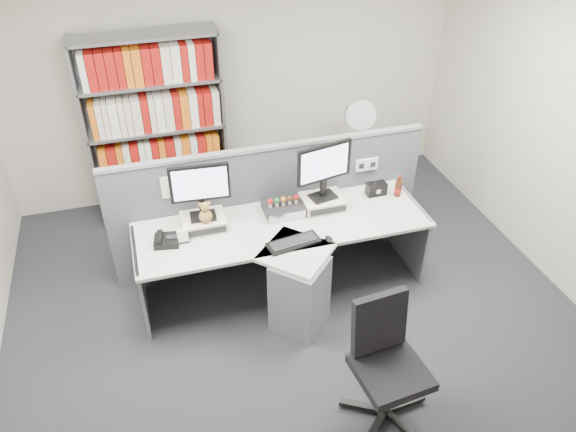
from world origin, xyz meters
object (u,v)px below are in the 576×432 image
object	(u,v)px
desk_fan	(360,118)
mouse	(329,239)
desk_phone	(166,240)
desk_calendar	(183,237)
monitor_right	(324,167)
desktop_pc	(283,208)
office_chair	(386,359)
speaker	(376,189)
keyboard	(293,243)
filing_cabinet	(356,174)
monitor_left	(200,187)
desk	(290,263)
cola_bottle	(398,188)
shelving_unit	(157,131)

from	to	relation	value
desk_fan	mouse	bearing A→B (deg)	-120.38
desk_phone	desk_calendar	world-z (taller)	desk_calendar
monitor_right	desk_calendar	world-z (taller)	monitor_right
desk_phone	desktop_pc	bearing A→B (deg)	8.64
monitor_right	office_chair	bearing A→B (deg)	-93.83
desk_calendar	speaker	bearing A→B (deg)	6.69
mouse	monitor_right	bearing A→B (deg)	76.41
keyboard	filing_cabinet	bearing A→B (deg)	51.13
monitor_left	filing_cabinet	bearing A→B (deg)	28.52
desktop_pc	desk_phone	size ratio (longest dim) A/B	1.46
desk	monitor_left	distance (m)	1.02
speaker	cola_bottle	world-z (taller)	cola_bottle
desk_phone	office_chair	size ratio (longest dim) A/B	0.23
speaker	cola_bottle	bearing A→B (deg)	-23.11
desk	desk_fan	world-z (taller)	desk_fan
shelving_unit	filing_cabinet	world-z (taller)	shelving_unit
mouse	desk_calendar	distance (m)	1.23
desktop_pc	desk_calendar	xyz separation A→B (m)	(-0.93, -0.18, 0.01)
monitor_left	speaker	xyz separation A→B (m)	(1.66, 0.05, -0.35)
desk_phone	cola_bottle	bearing A→B (deg)	3.12
speaker	desk_calendar	bearing A→B (deg)	-173.31
desktop_pc	desk_fan	distance (m)	1.55
mouse	desk_phone	bearing A→B (deg)	164.80
desk_calendar	speaker	world-z (taller)	speaker
desk_calendar	filing_cabinet	xyz separation A→B (m)	(2.08, 1.18, -0.42)
office_chair	monitor_right	bearing A→B (deg)	86.17
desktop_pc	keyboard	world-z (taller)	desktop_pc
desk_phone	filing_cabinet	size ratio (longest dim) A/B	0.33
monitor_right	cola_bottle	bearing A→B (deg)	-2.14
desk_calendar	desk_fan	xyz separation A→B (m)	(2.08, 1.18, 0.27)
monitor_left	desk_fan	bearing A→B (deg)	28.52
desk_phone	speaker	distance (m)	2.01
monitor_left	cola_bottle	size ratio (longest dim) A/B	2.33
desk_fan	desk	bearing A→B (deg)	-130.61
filing_cabinet	office_chair	distance (m)	2.84
monitor_right	desk_fan	world-z (taller)	monitor_right
monitor_left	monitor_right	size ratio (longest dim) A/B	0.96
monitor_left	desk_phone	xyz separation A→B (m)	(-0.34, -0.15, -0.37)
keyboard	speaker	world-z (taller)	speaker
mouse	desk_calendar	size ratio (longest dim) A/B	0.82
cola_bottle	shelving_unit	size ratio (longest dim) A/B	0.11
desk	cola_bottle	bearing A→B (deg)	16.88
desk	desktop_pc	bearing A→B (deg)	82.33
mouse	desk_fan	size ratio (longest dim) A/B	0.18
desktop_pc	speaker	size ratio (longest dim) A/B	1.84
desk	monitor_right	distance (m)	0.89
shelving_unit	desk_fan	size ratio (longest dim) A/B	3.66
monitor_right	desktop_pc	distance (m)	0.53
monitor_right	desk_calendar	size ratio (longest dim) A/B	4.42
keyboard	mouse	bearing A→B (deg)	-8.33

